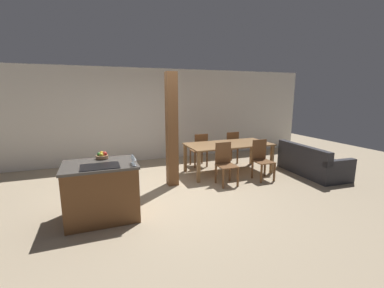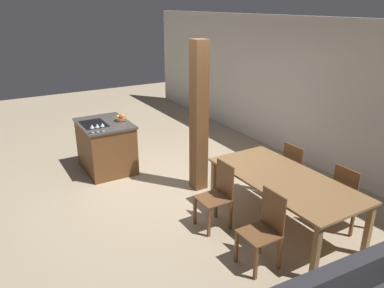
{
  "view_description": "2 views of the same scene",
  "coord_description": "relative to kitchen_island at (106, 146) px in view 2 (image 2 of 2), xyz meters",
  "views": [
    {
      "loc": [
        -1.26,
        -4.68,
        1.99
      ],
      "look_at": [
        0.6,
        0.2,
        0.95
      ],
      "focal_mm": 24.0,
      "sensor_mm": 36.0,
      "label": 1
    },
    {
      "loc": [
        5.07,
        -2.44,
        2.92
      ],
      "look_at": [
        0.6,
        0.2,
        0.95
      ],
      "focal_mm": 35.0,
      "sensor_mm": 36.0,
      "label": 2
    }
  ],
  "objects": [
    {
      "name": "wall_back",
      "position": [
        1.23,
        3.45,
        0.89
      ],
      "size": [
        11.2,
        0.08,
        2.7
      ],
      "color": "silver",
      "rests_on": "ground_plane"
    },
    {
      "name": "wine_glass_middle",
      "position": [
        0.49,
        -0.26,
        0.57
      ],
      "size": [
        0.07,
        0.07,
        0.14
      ],
      "color": "silver",
      "rests_on": "kitchen_island"
    },
    {
      "name": "ground_plane",
      "position": [
        1.23,
        0.55,
        -0.46
      ],
      "size": [
        16.0,
        16.0,
        0.0
      ],
      "primitive_type": "plane",
      "color": "tan"
    },
    {
      "name": "fruit_bowl",
      "position": [
        0.05,
        0.3,
        0.5
      ],
      "size": [
        0.2,
        0.2,
        0.11
      ],
      "color": "#99704C",
      "rests_on": "kitchen_island"
    },
    {
      "name": "dining_table",
      "position": [
        3.08,
        1.44,
        0.21
      ],
      "size": [
        2.13,
        1.03,
        0.75
      ],
      "color": "olive",
      "rests_on": "ground_plane"
    },
    {
      "name": "timber_post",
      "position": [
        1.5,
        1.07,
        0.75
      ],
      "size": [
        0.23,
        0.23,
        2.42
      ],
      "color": "brown",
      "rests_on": "ground_plane"
    },
    {
      "name": "dining_chair_near_left",
      "position": [
        2.6,
        0.7,
        0.02
      ],
      "size": [
        0.4,
        0.4,
        0.92
      ],
      "color": "brown",
      "rests_on": "ground_plane"
    },
    {
      "name": "dining_chair_far_left",
      "position": [
        2.6,
        2.18,
        0.02
      ],
      "size": [
        0.4,
        0.4,
        0.92
      ],
      "rotation": [
        0.0,
        0.0,
        3.14
      ],
      "color": "brown",
      "rests_on": "ground_plane"
    },
    {
      "name": "dining_chair_near_right",
      "position": [
        3.56,
        0.7,
        0.02
      ],
      "size": [
        0.4,
        0.4,
        0.92
      ],
      "color": "brown",
      "rests_on": "ground_plane"
    },
    {
      "name": "dining_chair_far_right",
      "position": [
        3.56,
        2.18,
        0.02
      ],
      "size": [
        0.4,
        0.4,
        0.92
      ],
      "rotation": [
        0.0,
        0.0,
        3.14
      ],
      "color": "brown",
      "rests_on": "ground_plane"
    },
    {
      "name": "kitchen_island",
      "position": [
        0.0,
        0.0,
        0.0
      ],
      "size": [
        1.12,
        0.85,
        0.92
      ],
      "color": "brown",
      "rests_on": "ground_plane"
    },
    {
      "name": "wine_glass_near",
      "position": [
        0.49,
        -0.35,
        0.57
      ],
      "size": [
        0.07,
        0.07,
        0.14
      ],
      "color": "silver",
      "rests_on": "kitchen_island"
    },
    {
      "name": "wine_glass_far",
      "position": [
        0.49,
        -0.18,
        0.57
      ],
      "size": [
        0.07,
        0.07,
        0.14
      ],
      "color": "silver",
      "rests_on": "kitchen_island"
    }
  ]
}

